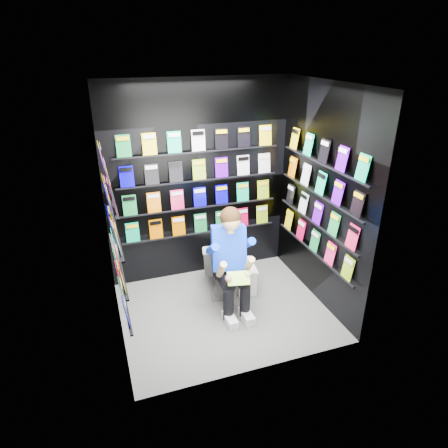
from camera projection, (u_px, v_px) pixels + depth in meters
name	position (u px, v px, depth m)	size (l,w,h in m)	color
floor	(224.00, 311.00, 4.82)	(2.40, 2.40, 0.00)	#595957
ceiling	(224.00, 84.00, 3.74)	(2.40, 2.40, 0.00)	white
wall_back	(199.00, 183.00, 5.14)	(2.40, 0.04, 2.60)	black
wall_front	(262.00, 254.00, 3.42)	(2.40, 0.04, 2.60)	black
wall_left	(109.00, 227.00, 3.92)	(0.04, 2.00, 2.60)	black
wall_right	(322.00, 198.00, 4.64)	(0.04, 2.00, 2.60)	black
comics_back	(199.00, 184.00, 5.11)	(2.10, 0.06, 1.37)	#E82054
comics_left	(112.00, 226.00, 3.93)	(0.06, 1.70, 1.37)	#E82054
comics_right	(319.00, 198.00, 4.63)	(0.06, 1.70, 1.37)	#E82054
toilet	(218.00, 263.00, 5.12)	(0.42, 0.75, 0.73)	white
longbox	(244.00, 277.00, 5.21)	(0.23, 0.42, 0.31)	white
longbox_lid	(245.00, 266.00, 5.14)	(0.25, 0.44, 0.03)	white
reader	(228.00, 248.00, 4.62)	(0.53, 0.78, 1.43)	#0736EC
held_comic	(239.00, 278.00, 4.40)	(0.25, 0.01, 0.17)	green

